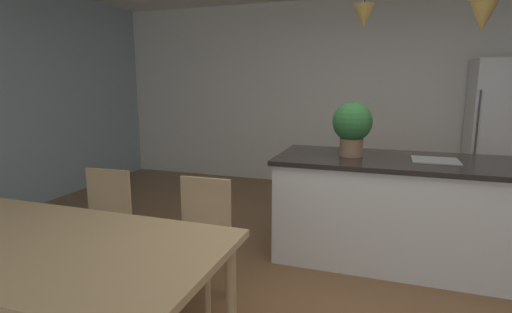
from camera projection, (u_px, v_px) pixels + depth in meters
name	position (u px, v px, depth m)	size (l,w,h in m)	color
ground_plane	(356.00, 304.00, 2.75)	(10.00, 8.40, 0.04)	brown
wall_back_kitchen	(379.00, 96.00, 5.53)	(10.00, 0.12, 2.70)	white
dining_table	(45.00, 254.00, 1.97)	(1.85, 0.99, 0.74)	tan
chair_far_left	(100.00, 224.00, 2.94)	(0.42, 0.42, 0.87)	tan
chair_far_right	(198.00, 238.00, 2.68)	(0.40, 0.40, 0.87)	tan
kitchen_island	(406.00, 210.00, 3.31)	(2.20, 0.91, 0.91)	silver
refrigerator	(498.00, 134.00, 4.79)	(0.67, 0.67, 1.81)	silver
pendant_over_island_main	(364.00, 16.00, 3.14)	(0.17, 0.17, 0.73)	black
pendant_over_island_aux	(483.00, 16.00, 2.88)	(0.20, 0.20, 0.80)	black
potted_plant_on_island	(352.00, 125.00, 3.33)	(0.34, 0.34, 0.47)	#8C664C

